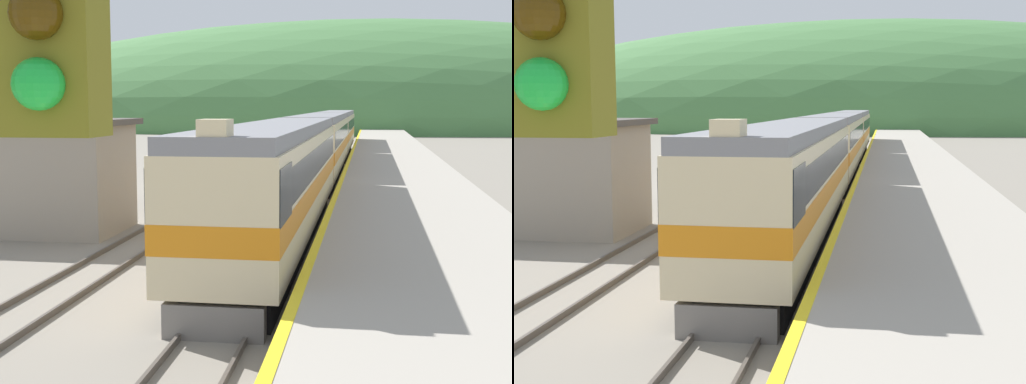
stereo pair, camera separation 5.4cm
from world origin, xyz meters
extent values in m
cube|color=#4C443D|center=(-0.72, 70.00, 0.08)|extent=(0.08, 180.00, 0.16)
cube|color=#4C443D|center=(0.72, 70.00, 0.08)|extent=(0.08, 180.00, 0.16)
cube|color=#4C443D|center=(-5.60, 70.00, 0.08)|extent=(0.08, 180.00, 0.16)
cube|color=#4C443D|center=(-4.16, 70.00, 0.08)|extent=(0.08, 180.00, 0.16)
cube|color=#9E9689|center=(4.98, 50.00, 0.55)|extent=(6.61, 140.00, 1.10)
cube|color=yellow|center=(1.80, 50.00, 1.11)|extent=(0.24, 140.00, 0.01)
ellipsoid|color=#477A42|center=(0.00, 151.94, 0.00)|extent=(181.55, 81.70, 44.20)
cube|color=gray|center=(-10.21, 26.02, 2.09)|extent=(7.70, 4.36, 4.19)
cube|color=#47423D|center=(-10.21, 26.02, 4.31)|extent=(8.20, 4.86, 0.24)
cube|color=black|center=(0.00, 24.92, 0.42)|extent=(2.33, 20.42, 0.85)
cube|color=beige|center=(0.00, 24.92, 2.39)|extent=(2.84, 21.72, 3.08)
cube|color=orange|center=(0.00, 24.92, 2.14)|extent=(2.87, 21.74, 0.68)
cube|color=black|center=(0.00, 24.92, 3.07)|extent=(2.86, 20.42, 0.92)
cube|color=slate|center=(0.00, 24.92, 4.13)|extent=(2.67, 21.72, 0.40)
cube|color=black|center=(0.00, 15.18, 3.07)|extent=(2.88, 2.20, 1.23)
cube|color=beige|center=(0.00, 14.50, 4.51)|extent=(0.64, 0.80, 0.36)
cube|color=slate|center=(0.00, 14.25, 0.38)|extent=(2.21, 0.40, 0.77)
cube|color=black|center=(0.00, 47.65, 0.42)|extent=(2.33, 20.63, 0.85)
cube|color=beige|center=(0.00, 47.65, 2.39)|extent=(2.84, 21.94, 3.08)
cube|color=orange|center=(0.00, 47.65, 2.14)|extent=(2.87, 21.96, 0.68)
cube|color=black|center=(0.00, 47.65, 3.07)|extent=(2.86, 20.63, 0.92)
cube|color=slate|center=(0.00, 47.65, 4.13)|extent=(2.67, 21.94, 0.40)
cube|color=black|center=(0.00, 70.49, 0.42)|extent=(2.33, 20.63, 0.85)
cube|color=beige|center=(0.00, 70.49, 2.39)|extent=(2.84, 21.94, 3.08)
cube|color=orange|center=(0.00, 70.49, 2.14)|extent=(2.87, 21.96, 0.68)
cube|color=black|center=(0.00, 70.49, 3.07)|extent=(2.86, 20.63, 0.92)
cube|color=slate|center=(0.00, 70.49, 4.13)|extent=(2.67, 21.94, 0.40)
cube|color=black|center=(-4.88, 56.83, 0.40)|extent=(2.46, 36.41, 0.80)
cube|color=beige|center=(-4.88, 56.83, 2.16)|extent=(2.90, 37.93, 2.73)
cube|color=#6B6619|center=(1.86, 2.80, 5.37)|extent=(0.40, 0.28, 1.02)
sphere|color=#412C05|center=(1.86, 2.63, 5.37)|extent=(0.22, 0.22, 0.22)
sphere|color=green|center=(1.86, 2.63, 5.08)|extent=(0.22, 0.22, 0.22)
camera|label=1|loc=(3.21, -0.15, 5.00)|focal=50.00mm
camera|label=2|loc=(3.27, -0.14, 5.00)|focal=50.00mm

